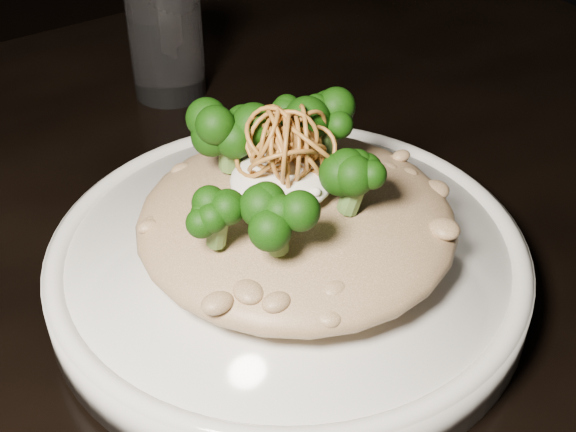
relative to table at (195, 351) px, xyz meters
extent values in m
cube|color=black|center=(0.00, 0.00, 0.06)|extent=(1.10, 0.80, 0.04)
cylinder|color=black|center=(0.48, 0.33, -0.31)|extent=(0.05, 0.05, 0.71)
cylinder|color=silver|center=(0.04, -0.05, 0.10)|extent=(0.30, 0.30, 0.03)
ellipsoid|color=brown|center=(0.05, -0.06, 0.13)|extent=(0.19, 0.19, 0.04)
ellipsoid|color=white|center=(0.04, -0.05, 0.16)|extent=(0.06, 0.06, 0.02)
cylinder|color=silver|center=(0.10, 0.22, 0.14)|extent=(0.08, 0.08, 0.11)
camera|label=1|loc=(-0.17, -0.37, 0.43)|focal=50.00mm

